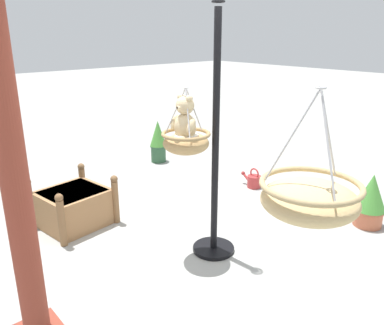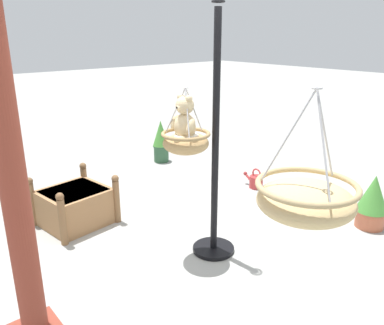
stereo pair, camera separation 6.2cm
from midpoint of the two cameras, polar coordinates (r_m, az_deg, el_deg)
name	(u,v)px [view 1 (the left image)]	position (r m, az deg, el deg)	size (l,w,h in m)	color
ground_plane	(195,244)	(4.40, 0.10, -11.74)	(40.00, 40.00, 0.00)	#9E9E99
display_pole_central	(215,183)	(3.95, 2.88, -2.94)	(0.44, 0.44, 2.48)	black
hanging_basket_with_teddy	(186,142)	(3.76, -1.36, 3.07)	(0.47, 0.47, 0.64)	tan
teddy_bear	(184,122)	(3.70, -1.65, 5.96)	(0.31, 0.28, 0.45)	#D1B789
hanging_basket_left_high	(310,198)	(2.48, 16.03, -4.99)	(0.62, 0.62, 0.80)	tan
greenhouse_pillar_left	(13,170)	(2.78, -25.13, -1.04)	(0.35, 0.35, 2.84)	brown
wooden_planter_box	(74,206)	(4.93, -17.16, -6.05)	(0.86, 0.90, 0.61)	#9E7047
potted_plant_flowering_red	(158,141)	(6.96, -5.20, 3.14)	(0.29, 0.29, 0.74)	#2D5638
potted_plant_tall_leafy	(371,200)	(5.09, 24.19, -5.01)	(0.36, 0.36, 0.65)	#BC6042
watering_can	(254,181)	(5.92, 8.63, -2.62)	(0.35, 0.20, 0.30)	#B23333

